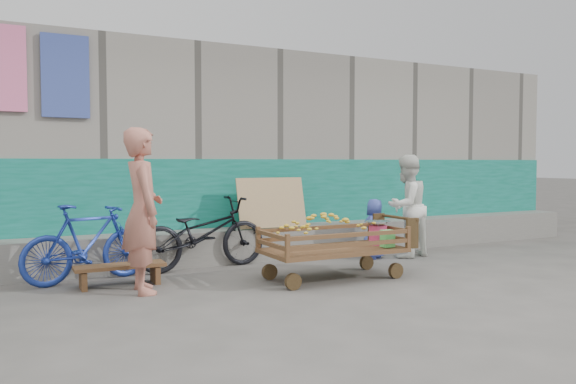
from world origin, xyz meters
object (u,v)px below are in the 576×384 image
bench (120,270)px  woman (407,206)px  child (375,229)px  bicycle_blue (88,243)px  banana_cart (331,235)px  bicycle_dark (202,233)px  vendor_man (143,210)px

bench → woman: bearing=1.5°
child → woman: bearing=137.5°
woman → bicycle_blue: 4.31m
banana_cart → bench: 2.39m
woman → child: (-0.47, 0.11, -0.31)m
bench → woman: size_ratio=0.66×
banana_cart → woman: (1.76, 0.83, 0.22)m
bench → child: (3.53, 0.21, 0.24)m
bicycle_dark → woman: bearing=-104.8°
banana_cart → woman: woman is taller
bicycle_dark → bicycle_blue: 1.41m
bicycle_dark → banana_cart: bearing=-144.6°
vendor_man → woman: (3.84, 0.51, -0.12)m
bench → bicycle_blue: 0.54m
bench → vendor_man: bearing=-67.7°
vendor_man → banana_cart: bearing=-97.8°
woman → bicycle_dark: size_ratio=0.84×
bicycle_dark → bicycle_blue: (-1.40, -0.17, -0.01)m
child → bicycle_dark: (-2.42, 0.33, 0.03)m
vendor_man → bicycle_dark: vendor_man is taller
vendor_man → bench: bearing=23.4°
vendor_man → bicycle_dark: bearing=-44.0°
child → vendor_man: bearing=-19.2°
bicycle_dark → bicycle_blue: bearing=90.6°
child → bicycle_blue: bearing=-32.1°
vendor_man → woman: 3.88m
banana_cart → vendor_man: 2.14m
child → bench: bearing=-26.2°
bicycle_blue → vendor_man: bearing=-164.0°
banana_cart → bicycle_blue: (-2.53, 1.11, -0.07)m
child → bicycle_blue: (-3.82, 0.16, 0.02)m
bicycle_dark → vendor_man: bearing=128.6°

